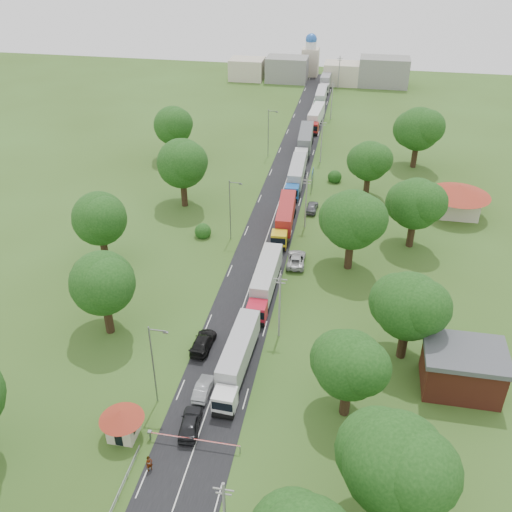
% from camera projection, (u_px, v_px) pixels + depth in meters
% --- Properties ---
extents(ground, '(260.00, 260.00, 0.00)m').
position_uv_depth(ground, '(246.00, 298.00, 76.20)').
color(ground, '#344F1A').
rests_on(ground, ground).
extents(road, '(8.00, 200.00, 0.04)m').
position_uv_depth(road, '(270.00, 227.00, 92.93)').
color(road, black).
rests_on(road, ground).
extents(boom_barrier, '(9.22, 0.35, 1.18)m').
position_uv_depth(boom_barrier, '(181.00, 438.00, 55.04)').
color(boom_barrier, slate).
rests_on(boom_barrier, ground).
extents(guard_booth, '(4.40, 4.40, 3.45)m').
position_uv_depth(guard_booth, '(122.00, 420.00, 55.29)').
color(guard_booth, beige).
rests_on(guard_booth, ground).
extents(info_sign, '(0.12, 3.10, 4.10)m').
position_uv_depth(info_sign, '(313.00, 176.00, 103.08)').
color(info_sign, slate).
rests_on(info_sign, ground).
extents(pole_1, '(1.60, 0.24, 9.00)m').
position_uv_depth(pole_1, '(280.00, 305.00, 67.02)').
color(pole_1, gray).
rests_on(pole_1, ground).
extents(pole_2, '(1.60, 0.24, 9.00)m').
position_uv_depth(pole_2, '(306.00, 201.00, 90.44)').
color(pole_2, gray).
rests_on(pole_2, ground).
extents(pole_3, '(1.60, 0.24, 9.00)m').
position_uv_depth(pole_3, '(322.00, 140.00, 113.86)').
color(pole_3, gray).
rests_on(pole_3, ground).
extents(pole_4, '(1.60, 0.24, 9.00)m').
position_uv_depth(pole_4, '(332.00, 100.00, 137.27)').
color(pole_4, gray).
rests_on(pole_4, ground).
extents(pole_5, '(1.60, 0.24, 9.00)m').
position_uv_depth(pole_5, '(339.00, 72.00, 160.69)').
color(pole_5, gray).
rests_on(pole_5, ground).
extents(lamp_0, '(2.03, 0.22, 10.00)m').
position_uv_depth(lamp_0, '(154.00, 362.00, 57.40)').
color(lamp_0, slate).
rests_on(lamp_0, ground).
extents(lamp_1, '(2.03, 0.22, 10.00)m').
position_uv_depth(lamp_1, '(231.00, 207.00, 86.67)').
color(lamp_1, slate).
rests_on(lamp_1, ground).
extents(lamp_2, '(2.03, 0.22, 10.00)m').
position_uv_depth(lamp_2, '(269.00, 131.00, 115.94)').
color(lamp_2, slate).
rests_on(lamp_2, ground).
extents(tree_1, '(9.60, 9.60, 12.05)m').
position_uv_depth(tree_1, '(395.00, 462.00, 44.30)').
color(tree_1, '#382616').
rests_on(tree_1, ground).
extents(tree_2, '(8.00, 8.00, 10.10)m').
position_uv_depth(tree_2, '(349.00, 364.00, 55.60)').
color(tree_2, '#382616').
rests_on(tree_2, ground).
extents(tree_3, '(8.80, 8.80, 11.07)m').
position_uv_depth(tree_3, '(409.00, 305.00, 62.71)').
color(tree_3, '#382616').
rests_on(tree_3, ground).
extents(tree_4, '(9.60, 9.60, 12.05)m').
position_uv_depth(tree_4, '(352.00, 219.00, 78.54)').
color(tree_4, '#382616').
rests_on(tree_4, ground).
extents(tree_5, '(8.80, 8.80, 11.07)m').
position_uv_depth(tree_5, '(416.00, 203.00, 84.14)').
color(tree_5, '#382616').
rests_on(tree_5, ground).
extents(tree_6, '(8.00, 8.00, 10.10)m').
position_uv_depth(tree_6, '(369.00, 161.00, 99.77)').
color(tree_6, '#382616').
rests_on(tree_6, ground).
extents(tree_7, '(9.60, 9.60, 12.05)m').
position_uv_depth(tree_7, '(419.00, 129.00, 110.27)').
color(tree_7, '#382616').
rests_on(tree_7, ground).
extents(tree_10, '(8.80, 8.80, 11.07)m').
position_uv_depth(tree_10, '(103.00, 282.00, 66.53)').
color(tree_10, '#382616').
rests_on(tree_10, ground).
extents(tree_11, '(8.80, 8.80, 11.07)m').
position_uv_depth(tree_11, '(100.00, 218.00, 80.18)').
color(tree_11, '#382616').
rests_on(tree_11, ground).
extents(tree_12, '(9.60, 9.60, 12.05)m').
position_uv_depth(tree_12, '(182.00, 163.00, 95.64)').
color(tree_12, '#382616').
rests_on(tree_12, ground).
extents(tree_13, '(8.80, 8.80, 11.07)m').
position_uv_depth(tree_13, '(173.00, 125.00, 113.94)').
color(tree_13, '#382616').
rests_on(tree_13, ground).
extents(house_brick, '(8.60, 6.60, 5.20)m').
position_uv_depth(house_brick, '(462.00, 369.00, 60.69)').
color(house_brick, maroon).
rests_on(house_brick, ground).
extents(house_cream, '(10.08, 10.08, 5.80)m').
position_uv_depth(house_cream, '(458.00, 195.00, 94.67)').
color(house_cream, beige).
rests_on(house_cream, ground).
extents(distant_town, '(52.00, 8.00, 8.00)m').
position_uv_depth(distant_town, '(323.00, 71.00, 166.26)').
color(distant_town, gray).
rests_on(distant_town, ground).
extents(church, '(5.00, 5.00, 12.30)m').
position_uv_depth(church, '(310.00, 57.00, 172.68)').
color(church, beige).
rests_on(church, ground).
extents(truck_0, '(2.81, 14.02, 3.88)m').
position_uv_depth(truck_0, '(237.00, 358.00, 63.06)').
color(truck_0, white).
rests_on(truck_0, ground).
extents(truck_1, '(2.55, 14.38, 3.99)m').
position_uv_depth(truck_1, '(265.00, 281.00, 75.90)').
color(truck_1, red).
rests_on(truck_1, ground).
extents(truck_2, '(3.09, 14.22, 3.93)m').
position_uv_depth(truck_2, '(285.00, 218.00, 91.21)').
color(truck_2, gold).
rests_on(truck_2, ground).
extents(truck_3, '(2.86, 14.58, 4.03)m').
position_uv_depth(truck_3, '(296.00, 175.00, 105.43)').
color(truck_3, '#1B57A7').
rests_on(truck_3, ground).
extents(truck_4, '(3.29, 15.59, 4.31)m').
position_uv_depth(truck_4, '(305.00, 141.00, 120.11)').
color(truck_4, silver).
rests_on(truck_4, ground).
extents(truck_5, '(3.17, 14.39, 3.97)m').
position_uv_depth(truck_5, '(316.00, 117.00, 134.30)').
color(truck_5, maroon).
rests_on(truck_5, ground).
extents(truck_6, '(2.47, 13.90, 3.85)m').
position_uv_depth(truck_6, '(321.00, 98.00, 148.11)').
color(truck_6, '#266536').
rests_on(truck_6, ground).
extents(truck_7, '(2.94, 14.94, 4.13)m').
position_uv_depth(truck_7, '(326.00, 80.00, 162.27)').
color(truck_7, '#A6A6A6').
rests_on(truck_7, ground).
extents(car_lane_front, '(2.46, 5.00, 1.64)m').
position_uv_depth(car_lane_front, '(190.00, 423.00, 56.70)').
color(car_lane_front, black).
rests_on(car_lane_front, ground).
extents(car_lane_mid, '(1.56, 4.32, 1.42)m').
position_uv_depth(car_lane_mid, '(203.00, 388.00, 60.93)').
color(car_lane_mid, gray).
rests_on(car_lane_mid, ground).
extents(car_lane_rear, '(2.38, 5.43, 1.55)m').
position_uv_depth(car_lane_rear, '(203.00, 342.00, 67.25)').
color(car_lane_rear, black).
rests_on(car_lane_rear, ground).
extents(car_verge_near, '(2.84, 5.71, 1.55)m').
position_uv_depth(car_verge_near, '(296.00, 259.00, 83.01)').
color(car_verge_near, '#AFAFAF').
rests_on(car_verge_near, ground).
extents(car_verge_far, '(2.05, 4.64, 1.55)m').
position_uv_depth(car_verge_far, '(312.00, 207.00, 97.34)').
color(car_verge_far, '#55575C').
rests_on(car_verge_far, ground).
extents(pedestrian_near, '(0.76, 0.73, 1.75)m').
position_uv_depth(pedestrian_near, '(149.00, 464.00, 52.51)').
color(pedestrian_near, gray).
rests_on(pedestrian_near, ground).
extents(pedestrian_booth, '(1.11, 1.15, 1.87)m').
position_uv_depth(pedestrian_booth, '(134.00, 423.00, 56.55)').
color(pedestrian_booth, gray).
rests_on(pedestrian_booth, ground).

